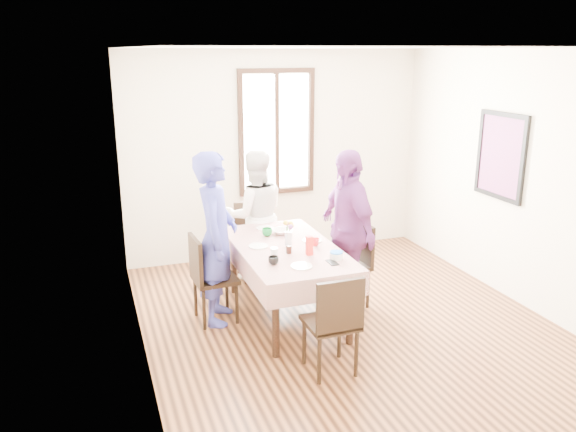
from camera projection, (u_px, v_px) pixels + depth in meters
The scene contains 31 objects.
ground at pixel (346, 322), 5.88m from camera, with size 4.50×4.50×0.00m, color black.
back_wall at pixel (276, 155), 7.54m from camera, with size 4.00×4.00×0.00m, color beige.
right_wall at pixel (519, 179), 6.14m from camera, with size 4.50×4.50×0.00m, color beige.
window_frame at pixel (277, 132), 7.43m from camera, with size 1.02×0.06×1.62m, color black.
window_pane at pixel (276, 132), 7.44m from camera, with size 0.90×0.02×1.50m, color white.
art_poster at pixel (501, 156), 6.35m from camera, with size 0.04×0.76×0.96m, color red.
dining_table at pixel (286, 282), 5.92m from camera, with size 0.86×1.65×0.75m, color black.
tablecloth at pixel (286, 247), 5.81m from camera, with size 0.98×1.77×0.01m, color #550001.
chair_left at pixel (215, 278), 5.81m from camera, with size 0.42×0.42×0.91m, color black.
chair_right at pixel (347, 265), 6.17m from camera, with size 0.42×0.42×0.91m, color black.
chair_far at pixel (255, 242), 6.92m from camera, with size 0.42×0.42×0.91m, color black.
chair_near at pixel (330, 322), 4.87m from camera, with size 0.42×0.42×0.91m, color black.
person_left at pixel (215, 239), 5.70m from camera, with size 0.64×0.42×1.75m, color #373993.
person_far at pixel (255, 216), 6.81m from camera, with size 0.77×0.60×1.57m, color white.
person_right at pixel (347, 229), 6.05m from camera, with size 1.00×0.42×1.71m, color #74337A.
mug_black at pixel (273, 260), 5.32m from camera, with size 0.10×0.10×0.08m, color black.
mug_flag at pixel (315, 242), 5.83m from camera, with size 0.08×0.08×0.08m, color red.
mug_green at pixel (267, 232), 6.13m from camera, with size 0.11×0.11×0.09m, color #0C7226.
serving_bowl at pixel (282, 232), 6.21m from camera, with size 0.21×0.21×0.05m, color white.
juice_carton at pixel (309, 246), 5.56m from camera, with size 0.06×0.06×0.19m, color red.
butter_tub at pixel (336, 256), 5.46m from camera, with size 0.13×0.13×0.06m, color white.
jam_jar at pixel (289, 249), 5.61m from camera, with size 0.06×0.06×0.08m, color black.
drinking_glass at pixel (274, 253), 5.49m from camera, with size 0.07×0.07×0.10m, color silver.
smartphone at pixel (332, 262), 5.37m from camera, with size 0.08×0.16×0.01m, color black.
flower_vase at pixel (288, 239), 5.83m from camera, with size 0.07×0.07×0.15m, color silver.
plate_left at pixel (258, 246), 5.81m from camera, with size 0.20×0.20×0.01m, color white.
plate_right at pixel (312, 241), 5.98m from camera, with size 0.20×0.20×0.01m, color white.
plate_far at pixel (265, 228), 6.39m from camera, with size 0.20×0.20×0.01m, color white.
plate_near at pixel (302, 266), 5.27m from camera, with size 0.20×0.20×0.01m, color white.
butter_lid at pixel (336, 252), 5.45m from camera, with size 0.12×0.12×0.01m, color blue.
flower_bunch at pixel (288, 227), 5.79m from camera, with size 0.09×0.09×0.10m, color yellow, non-canonical shape.
Camera 1 is at (-2.34, -4.84, 2.68)m, focal length 35.80 mm.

